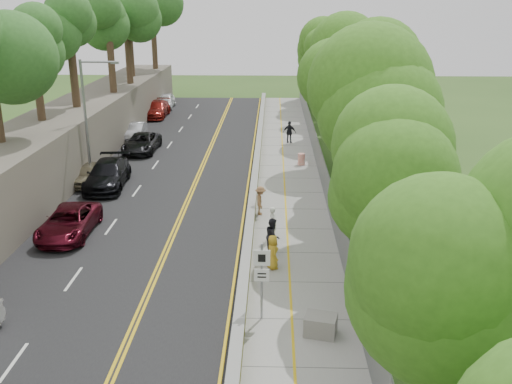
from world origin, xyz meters
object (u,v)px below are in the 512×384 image
Objects in this scene: car_2 at (69,222)px; concrete_block at (321,325)px; construction_barrel at (301,159)px; person_far at (290,132)px; painter_0 at (273,252)px; signpost at (262,273)px; streetlight at (89,113)px.

concrete_block is at bearing -36.88° from car_2.
construction_barrel is 6.66m from person_far.
construction_barrel is 0.53× the size of painter_0.
signpost is 0.61× the size of car_2.
concrete_block is (2.15, -0.98, -1.54)m from signpost.
car_2 is at bearing -80.95° from streetlight.
construction_barrel is 17.14m from painter_0.
concrete_block is at bearing -52.80° from streetlight.
signpost is at bearing 155.39° from concrete_block.
signpost is 1.94× the size of painter_0.
painter_0 is at bearing 100.56° from person_far.
person_far is (-0.40, 28.92, 0.56)m from concrete_block.
painter_0 is at bearing 84.70° from signpost.
concrete_block is 5.60m from painter_0.
streetlight is 17.82m from painter_0.
person_far is at bearing -22.25° from painter_0.
streetlight is 22.99m from concrete_block.
person_far is at bearing 96.08° from construction_barrel.
car_2 is 3.18× the size of painter_0.
signpost reaches higher than construction_barrel.
painter_0 is at bearing 108.27° from concrete_block.
signpost is 21.52m from construction_barrel.
car_2 is at bearing 144.13° from concrete_block.
painter_0 is 23.66m from person_far.
streetlight is 9.43× the size of construction_barrel.
painter_0 is at bearing -96.88° from construction_barrel.
signpost is 4.47m from painter_0.
car_2 is 2.73× the size of person_far.
signpost is 3.65× the size of construction_barrel.
person_far is (13.26, 10.92, -3.66)m from streetlight.
signpost is 28.01m from person_far.
car_2 is at bearing 73.42° from person_far.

